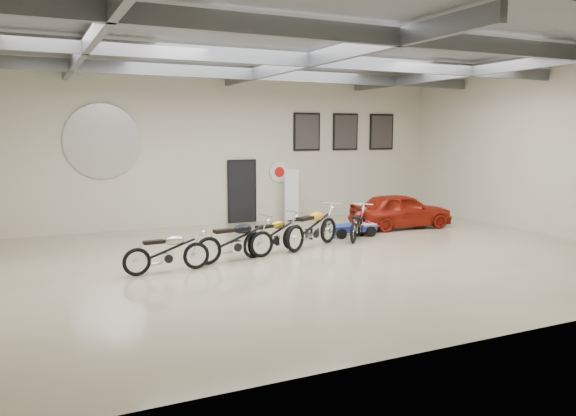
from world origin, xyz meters
name	(u,v)px	position (x,y,z in m)	size (l,w,h in m)	color
floor	(309,258)	(0.00, 0.00, 0.00)	(16.00, 12.00, 0.01)	#BDB390
ceiling	(310,49)	(0.00, 0.00, 5.00)	(16.00, 12.00, 0.01)	slate
back_wall	(227,150)	(0.00, 6.00, 2.50)	(16.00, 0.02, 5.00)	beige
right_wall	(545,152)	(8.00, 0.00, 2.50)	(0.02, 12.00, 5.00)	beige
ceiling_beams	(310,60)	(0.00, 0.00, 4.75)	(15.80, 11.80, 0.32)	#575A5F
door	(242,192)	(0.50, 5.95, 1.05)	(0.92, 0.08, 2.10)	black
logo_plaque	(103,141)	(-4.00, 5.95, 2.80)	(2.30, 0.06, 1.16)	silver
poster_left	(307,132)	(3.00, 5.96, 3.10)	(1.05, 0.08, 1.35)	black
poster_mid	(345,132)	(4.60, 5.96, 3.10)	(1.05, 0.08, 1.35)	black
poster_right	(381,132)	(6.20, 5.96, 3.10)	(1.05, 0.08, 1.35)	black
oil_sign	(279,172)	(1.90, 5.95, 1.70)	(0.72, 0.10, 0.72)	white
banner_stand	(292,195)	(2.18, 5.50, 0.92)	(0.50, 0.20, 1.83)	white
motorcycle_silver	(167,250)	(-3.48, 0.06, 0.50)	(1.90, 0.59, 0.99)	silver
motorcycle_black	(236,239)	(-1.73, 0.47, 0.53)	(2.05, 0.64, 1.07)	silver
motorcycle_gold	(273,234)	(-0.59, 0.85, 0.51)	(1.97, 0.61, 1.02)	silver
motorcycle_yellow	(312,226)	(0.68, 1.12, 0.58)	(2.22, 0.69, 1.15)	silver
motorcycle_red	(358,223)	(2.43, 1.60, 0.48)	(1.85, 0.57, 0.96)	silver
go_kart	(355,225)	(2.67, 2.13, 0.32)	(1.76, 0.79, 0.64)	navy
vintage_car	(401,210)	(4.75, 2.68, 0.57)	(3.34, 1.35, 1.14)	maroon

